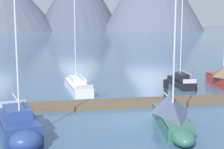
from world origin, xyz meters
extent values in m
plane|color=#426689|center=(0.00, 0.00, 0.00)|extent=(700.00, 700.00, 0.00)
cube|color=brown|center=(0.00, 4.00, 0.15)|extent=(28.79, 3.37, 0.30)
cylinder|color=#38383D|center=(-0.04, 3.08, 0.12)|extent=(27.56, 1.45, 0.24)
cylinder|color=#38383D|center=(0.04, 4.92, 0.12)|extent=(27.56, 1.45, 0.24)
cube|color=navy|center=(-6.92, -1.35, 0.55)|extent=(2.67, 4.84, 1.09)
ellipsoid|color=navy|center=(-6.44, -3.84, 0.55)|extent=(1.81, 1.70, 1.04)
cube|color=#121D39|center=(-6.92, -1.35, 1.05)|extent=(2.70, 4.76, 0.06)
cylinder|color=silver|center=(-6.76, -2.19, 5.16)|extent=(0.10, 0.10, 8.12)
cylinder|color=silver|center=(-6.98, -1.03, 2.04)|extent=(0.52, 2.33, 0.08)
cube|color=#2F4A8A|center=(-6.90, -1.46, 1.36)|extent=(1.66, 2.26, 0.53)
cube|color=silver|center=(-7.33, 0.82, 1.27)|extent=(1.66, 0.41, 0.36)
cube|color=white|center=(-2.24, 9.82, 0.37)|extent=(1.85, 6.39, 0.75)
ellipsoid|color=white|center=(-2.40, 13.35, 0.37)|extent=(1.43, 2.19, 0.71)
cube|color=slate|center=(-2.24, 9.82, 0.71)|extent=(1.89, 6.27, 0.06)
cylinder|color=silver|center=(-2.29, 10.91, 4.73)|extent=(0.10, 0.10, 7.97)
cylinder|color=silver|center=(-2.20, 8.88, 1.52)|extent=(0.26, 4.06, 0.08)
cube|color=white|center=(-2.25, 9.98, 0.98)|extent=(1.22, 2.90, 0.47)
cube|color=silver|center=(-2.10, 6.74, 0.93)|extent=(1.41, 0.16, 0.36)
cube|color=#336B56|center=(1.73, -1.88, 0.42)|extent=(2.29, 5.40, 0.84)
ellipsoid|color=#336B56|center=(1.19, -4.76, 0.42)|extent=(1.45, 1.93, 0.80)
cube|color=#163027|center=(1.73, -1.88, 0.80)|extent=(2.31, 5.31, 0.06)
cylinder|color=silver|center=(1.65, -2.29, 4.77)|extent=(0.10, 0.10, 7.86)
cylinder|color=silver|center=(1.89, -1.02, 1.64)|extent=(0.56, 2.56, 0.08)
pyramid|color=#4C5670|center=(1.80, -1.49, 1.39)|extent=(2.35, 4.42, 1.10)
cube|color=black|center=(7.63, 9.82, 0.36)|extent=(1.82, 4.85, 0.72)
ellipsoid|color=black|center=(7.88, 12.40, 0.36)|extent=(1.27, 1.37, 0.68)
cube|color=black|center=(7.63, 9.82, 0.68)|extent=(1.85, 4.76, 0.06)
cylinder|color=silver|center=(7.66, 10.19, 4.82)|extent=(0.10, 0.10, 8.21)
cylinder|color=silver|center=(7.51, 8.69, 1.52)|extent=(0.38, 3.00, 0.08)
cube|color=black|center=(7.64, 9.94, 0.98)|extent=(1.15, 2.22, 0.53)
cube|color=silver|center=(7.40, 7.54, 0.90)|extent=(1.22, 0.22, 0.36)
ellipsoid|color=#B2332D|center=(11.96, 11.66, 0.51)|extent=(1.69, 2.00, 0.97)
cylinder|color=#232328|center=(3.78, 3.90, 0.73)|extent=(0.14, 0.14, 0.86)
cylinder|color=#232328|center=(3.71, 4.15, 0.73)|extent=(0.14, 0.14, 0.86)
cube|color=black|center=(3.75, 4.03, 1.46)|extent=(0.31, 0.42, 0.60)
sphere|color=#A37556|center=(3.75, 4.03, 1.88)|extent=(0.22, 0.22, 0.22)
cylinder|color=black|center=(3.81, 3.78, 1.39)|extent=(0.09, 0.09, 0.62)
cylinder|color=black|center=(3.68, 4.27, 1.39)|extent=(0.09, 0.09, 0.62)
camera|label=1|loc=(-5.87, -19.85, 6.19)|focal=54.72mm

